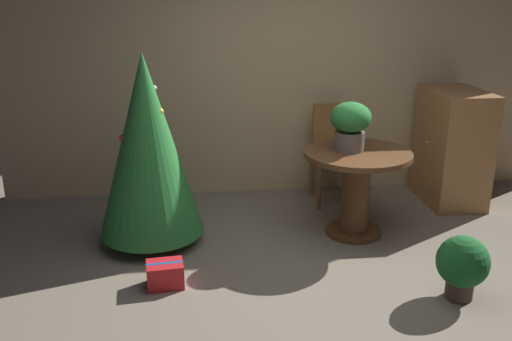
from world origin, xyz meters
The scene contains 9 objects.
ground_plane centered at (0.00, 0.00, 0.00)m, with size 6.60×6.60×0.00m, color #756B5B.
back_wall_panel centered at (0.00, 2.20, 1.30)m, with size 6.00×0.10×2.60m, color tan.
round_dining_table centered at (0.41, 0.96, 0.51)m, with size 0.94×0.94×0.78m.
flower_vase centered at (0.34, 1.01, 1.01)m, with size 0.35×0.35×0.42m.
wooden_chair_far centered at (0.41, 1.83, 0.56)m, with size 0.43×0.44×0.99m.
holiday_tree centered at (-1.38, 0.98, 0.87)m, with size 0.89×0.89×1.65m.
gift_box_red centered at (-1.24, 0.20, 0.09)m, with size 0.29×0.23×0.19m.
wooden_cabinet centered at (1.60, 1.65, 0.58)m, with size 0.55×0.82×1.16m.
potted_plant centered at (0.87, -0.19, 0.27)m, with size 0.37×0.37×0.47m.
Camera 1 is at (-0.96, -3.50, 2.14)m, focal length 38.73 mm.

